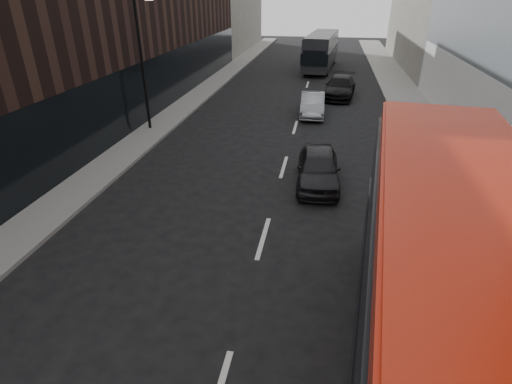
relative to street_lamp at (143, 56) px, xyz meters
The scene contains 8 objects.
sidewalk_right 17.69m from the street_lamp, 24.00° to the left, with size 3.00×80.00×0.15m, color slate.
sidewalk_left 8.12m from the street_lamp, 88.20° to the left, with size 2.00×80.00×0.15m, color slate.
street_lamp is the anchor object (origin of this frame).
red_bus 20.13m from the street_lamp, 52.88° to the right, with size 4.09×12.11×4.81m.
grey_bus 23.54m from the street_lamp, 67.35° to the left, with size 3.40×10.72×3.41m.
car_a 11.77m from the street_lamp, 29.28° to the right, with size 1.74×4.31×1.47m, color black.
car_b 10.83m from the street_lamp, 27.97° to the left, with size 1.48×4.25×1.40m, color gray.
car_c 15.15m from the street_lamp, 42.70° to the left, with size 2.10×5.17×1.50m, color black.
Camera 1 is at (1.71, -3.00, 7.43)m, focal length 28.00 mm.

